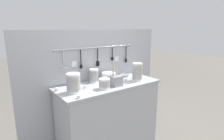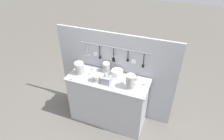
{
  "view_description": "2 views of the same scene",
  "coord_description": "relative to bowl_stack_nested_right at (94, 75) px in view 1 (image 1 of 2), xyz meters",
  "views": [
    {
      "loc": [
        -1.35,
        -1.92,
        1.68
      ],
      "look_at": [
        0.06,
        0.02,
        1.13
      ],
      "focal_mm": 30.0,
      "sensor_mm": 36.0,
      "label": 1
    },
    {
      "loc": [
        0.99,
        -2.32,
        2.8
      ],
      "look_at": [
        0.06,
        0.03,
        1.13
      ],
      "focal_mm": 30.0,
      "sensor_mm": 36.0,
      "label": 2
    }
  ],
  "objects": [
    {
      "name": "counter",
      "position": [
        0.11,
        -0.2,
        -0.56
      ],
      "size": [
        1.39,
        0.55,
        0.95
      ],
      "color": "#ADAFB5",
      "rests_on": "ground"
    },
    {
      "name": "back_wall",
      "position": [
        0.11,
        0.11,
        -0.21
      ],
      "size": [
        2.19,
        0.11,
        1.65
      ],
      "color": "#A8AAB2",
      "rests_on": "ground"
    },
    {
      "name": "bowl_stack_nested_right",
      "position": [
        0.0,
        0.0,
        0.0
      ],
      "size": [
        0.12,
        0.12,
        0.18
      ],
      "color": "white",
      "rests_on": "counter"
    },
    {
      "name": "bowl_stack_back_corner",
      "position": [
        -0.04,
        -0.32,
        -0.03
      ],
      "size": [
        0.13,
        0.13,
        0.12
      ],
      "color": "white",
      "rests_on": "counter"
    },
    {
      "name": "bowl_stack_short_front",
      "position": [
        -0.4,
        -0.23,
        0.02
      ],
      "size": [
        0.15,
        0.15,
        0.22
      ],
      "color": "white",
      "rests_on": "counter"
    },
    {
      "name": "bowl_stack_tall_left",
      "position": [
        0.52,
        -0.29,
        0.03
      ],
      "size": [
        0.14,
        0.14,
        0.25
      ],
      "color": "white",
      "rests_on": "counter"
    },
    {
      "name": "plate_stack",
      "position": [
        0.22,
        -0.04,
        -0.04
      ],
      "size": [
        0.2,
        0.2,
        0.1
      ],
      "color": "white",
      "rests_on": "counter"
    },
    {
      "name": "steel_mixing_bowl",
      "position": [
        0.51,
        -0.03,
        -0.07
      ],
      "size": [
        0.13,
        0.13,
        0.03
      ],
      "color": "#93969E",
      "rests_on": "counter"
    },
    {
      "name": "cutlery_caddy",
      "position": [
        0.14,
        -0.31,
        -0.02
      ],
      "size": [
        0.14,
        0.14,
        0.28
      ],
      "color": "#93969E",
      "rests_on": "counter"
    },
    {
      "name": "cup_back_right",
      "position": [
        -0.54,
        -0.06,
        -0.07
      ],
      "size": [
        0.04,
        0.04,
        0.04
      ],
      "color": "white",
      "rests_on": "counter"
    },
    {
      "name": "cup_by_caddy",
      "position": [
        -0.25,
        -0.04,
        -0.07
      ],
      "size": [
        0.04,
        0.04,
        0.04
      ],
      "color": "white",
      "rests_on": "counter"
    },
    {
      "name": "cup_centre",
      "position": [
        -0.22,
        -0.17,
        -0.07
      ],
      "size": [
        0.04,
        0.04,
        0.04
      ],
      "color": "white",
      "rests_on": "counter"
    },
    {
      "name": "cup_back_left",
      "position": [
        -0.44,
        -0.43,
        -0.07
      ],
      "size": [
        0.04,
        0.04,
        0.04
      ],
      "color": "white",
      "rests_on": "counter"
    },
    {
      "name": "cup_mid_row",
      "position": [
        0.57,
        -0.17,
        -0.07
      ],
      "size": [
        0.04,
        0.04,
        0.04
      ],
      "color": "white",
      "rests_on": "counter"
    },
    {
      "name": "cup_beside_plates",
      "position": [
        0.38,
        -0.22,
        -0.07
      ],
      "size": [
        0.04,
        0.04,
        0.04
      ],
      "color": "white",
      "rests_on": "counter"
    },
    {
      "name": "cup_front_right",
      "position": [
        0.72,
        -0.13,
        -0.07
      ],
      "size": [
        0.04,
        0.04,
        0.04
      ],
      "color": "white",
      "rests_on": "counter"
    }
  ]
}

